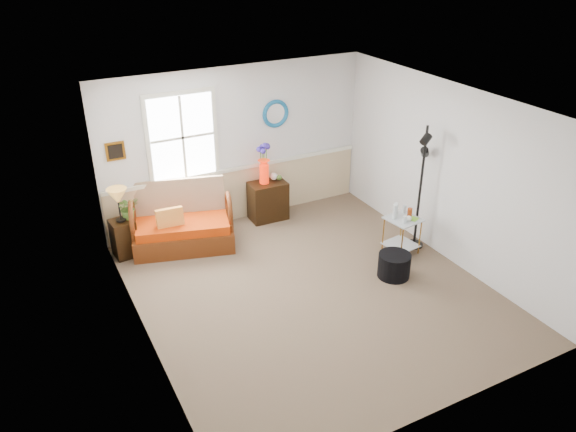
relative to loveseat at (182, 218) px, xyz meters
name	(u,v)px	position (x,y,z in m)	size (l,w,h in m)	color
floor	(311,290)	(1.16, -1.99, -0.49)	(4.50, 5.00, 0.01)	brown
ceiling	(316,106)	(1.16, -1.99, 2.11)	(4.50, 5.00, 0.01)	white
walls	(313,206)	(1.16, -1.99, 0.81)	(4.51, 5.01, 2.60)	silver
wainscot	(239,194)	(1.16, 0.49, -0.04)	(4.46, 0.02, 0.90)	#CBB286
chair_rail	(238,168)	(1.16, 0.48, 0.43)	(4.46, 0.04, 0.06)	silver
window	(182,137)	(0.26, 0.48, 1.11)	(1.14, 0.06, 1.44)	white
picture	(115,151)	(-0.76, 0.49, 1.06)	(0.28, 0.03, 0.28)	#B4701A
mirror	(275,114)	(1.86, 0.49, 1.26)	(0.47, 0.47, 0.07)	teal
loveseat	(182,218)	(0.00, 0.00, 0.00)	(1.51, 0.86, 0.99)	maroon
throw_pillow	(170,221)	(-0.21, -0.10, 0.03)	(0.41, 0.10, 0.41)	orange
lamp_stand	(124,238)	(-0.88, 0.14, -0.20)	(0.33, 0.33, 0.59)	black
table_lamp	(119,205)	(-0.89, 0.11, 0.36)	(0.29, 0.29, 0.53)	#C08837
potted_plant	(128,210)	(-0.75, 0.17, 0.23)	(0.32, 0.35, 0.27)	#436927
cabinet	(268,201)	(1.58, 0.24, -0.16)	(0.62, 0.40, 0.66)	black
flower_vase	(264,164)	(1.53, 0.27, 0.51)	(0.20, 0.20, 0.68)	red
side_table	(402,235)	(2.89, -1.73, -0.20)	(0.46, 0.46, 0.58)	#C5892E
tabletop_items	(404,211)	(2.91, -1.70, 0.20)	(0.37, 0.37, 0.22)	silver
floor_lamp	(420,189)	(3.21, -1.66, 0.49)	(0.28, 0.28, 1.96)	black
ottoman	(394,265)	(2.38, -2.22, -0.32)	(0.46, 0.46, 0.36)	black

